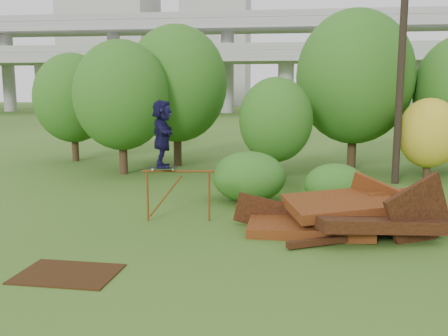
# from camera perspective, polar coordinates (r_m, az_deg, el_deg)

# --- Properties ---
(ground) EXTENTS (240.00, 240.00, 0.00)m
(ground) POSITION_cam_1_polar(r_m,az_deg,el_deg) (11.71, 2.59, -9.39)
(ground) COLOR #2D5116
(ground) RESTS_ON ground
(scrap_pile) EXTENTS (5.63, 3.37, 2.10)m
(scrap_pile) POSITION_cam_1_polar(r_m,az_deg,el_deg) (13.30, 13.49, -5.47)
(scrap_pile) COLOR #42160B
(scrap_pile) RESTS_ON ground
(grind_rail) EXTENTS (2.02, 0.32, 1.46)m
(grind_rail) POSITION_cam_1_polar(r_m,az_deg,el_deg) (14.02, -5.25, -1.96)
(grind_rail) COLOR #66370F
(grind_rail) RESTS_ON ground
(skateboard) EXTENTS (0.81, 0.31, 0.08)m
(skateboard) POSITION_cam_1_polar(r_m,az_deg,el_deg) (13.98, -6.99, 0.03)
(skateboard) COLOR black
(skateboard) RESTS_ON grind_rail
(skater) EXTENTS (0.96, 1.81, 1.86)m
(skater) POSITION_cam_1_polar(r_m,az_deg,el_deg) (13.87, -7.06, 3.90)
(skater) COLOR black
(skater) RESTS_ON skateboard
(flat_plate) EXTENTS (2.01, 1.46, 0.03)m
(flat_plate) POSITION_cam_1_polar(r_m,az_deg,el_deg) (10.74, -17.43, -11.46)
(flat_plate) COLOR black
(flat_plate) RESTS_ON ground
(tree_0) EXTENTS (4.10, 4.10, 5.78)m
(tree_0) POSITION_cam_1_polar(r_m,az_deg,el_deg) (22.02, -11.65, 8.13)
(tree_0) COLOR black
(tree_0) RESTS_ON ground
(tree_1) EXTENTS (4.82, 4.82, 6.70)m
(tree_1) POSITION_cam_1_polar(r_m,az_deg,el_deg) (24.11, -5.43, 9.55)
(tree_1) COLOR black
(tree_1) RESTS_ON ground
(tree_2) EXTENTS (2.96, 2.96, 4.17)m
(tree_2) POSITION_cam_1_polar(r_m,az_deg,el_deg) (20.14, 5.93, 5.48)
(tree_2) COLOR black
(tree_2) RESTS_ON ground
(tree_3) EXTENTS (5.19, 5.19, 7.20)m
(tree_3) POSITION_cam_1_polar(r_m,az_deg,el_deg) (23.33, 14.71, 10.01)
(tree_3) COLOR black
(tree_3) RESTS_ON ground
(tree_4) EXTENTS (2.43, 2.43, 3.35)m
(tree_4) POSITION_cam_1_polar(r_m,az_deg,el_deg) (21.55, 22.38, 3.71)
(tree_4) COLOR black
(tree_4) RESTS_ON ground
(tree_6) EXTENTS (3.94, 3.94, 5.50)m
(tree_6) POSITION_cam_1_polar(r_m,az_deg,el_deg) (26.72, -16.87, 7.66)
(tree_6) COLOR black
(tree_6) RESTS_ON ground
(shrub_left) EXTENTS (2.42, 2.23, 1.67)m
(shrub_left) POSITION_cam_1_polar(r_m,az_deg,el_deg) (16.41, 2.90, -1.01)
(shrub_left) COLOR #2A5617
(shrub_left) RESTS_ON ground
(shrub_right) EXTENTS (1.95, 1.79, 1.38)m
(shrub_right) POSITION_cam_1_polar(r_m,az_deg,el_deg) (16.11, 12.59, -1.94)
(shrub_right) COLOR #2A5617
(shrub_right) RESTS_ON ground
(utility_pole) EXTENTS (1.40, 0.28, 10.64)m
(utility_pole) POSITION_cam_1_polar(r_m,az_deg,el_deg) (20.57, 19.72, 13.27)
(utility_pole) COLOR black
(utility_pole) RESTS_ON ground
(freeway_overpass) EXTENTS (160.00, 15.00, 13.70)m
(freeway_overpass) POSITION_cam_1_polar(r_m,az_deg,el_deg) (74.28, 7.20, 14.10)
(freeway_overpass) COLOR gray
(freeway_overpass) RESTS_ON ground
(building_left) EXTENTS (18.00, 16.00, 35.00)m
(building_left) POSITION_cam_1_polar(r_m,az_deg,el_deg) (113.84, -12.81, 15.80)
(building_left) COLOR #9E9E99
(building_left) RESTS_ON ground
(building_right) EXTENTS (14.00, 14.00, 28.00)m
(building_right) POSITION_cam_1_polar(r_m,az_deg,el_deg) (114.79, -0.80, 14.20)
(building_right) COLOR #9E9E99
(building_right) RESTS_ON ground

